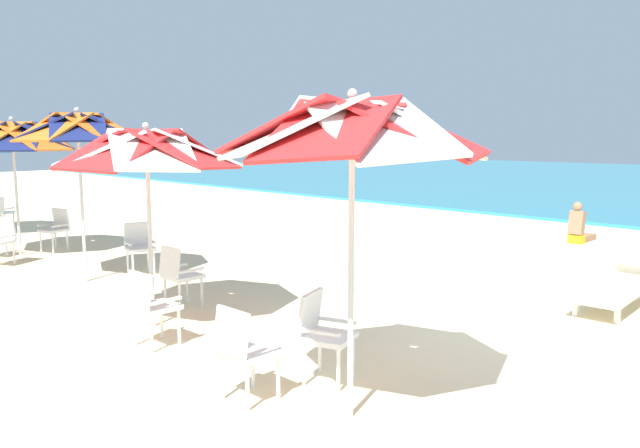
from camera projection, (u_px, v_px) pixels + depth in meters
The scene contains 15 objects.
ground_plane at pixel (502, 334), 7.22m from camera, with size 80.00×80.00×0.00m, color beige.
beach_umbrella_0 at pixel (352, 133), 4.77m from camera, with size 2.19×2.19×2.70m.
plastic_chair_0 at pixel (322, 331), 5.79m from camera, with size 0.59×0.57×0.87m.
plastic_chair_1 at pixel (244, 347), 5.33m from camera, with size 0.45×0.48×0.87m.
beach_umbrella_1 at pixel (147, 151), 7.24m from camera, with size 2.29×2.29×2.49m.
plastic_chair_2 at pixel (150, 303), 6.73m from camera, with size 0.46×0.49×0.87m.
plastic_chair_3 at pixel (179, 273), 8.24m from camera, with size 0.45×0.48×0.87m.
beach_umbrella_2 at pixel (78, 130), 9.53m from camera, with size 2.05×2.05×2.78m.
plastic_chair_4 at pixel (139, 245), 10.39m from camera, with size 0.55×0.53×0.87m.
beach_umbrella_3 at pixel (12, 137), 11.70m from camera, with size 2.40×2.40×2.71m.
plastic_chair_5 at pixel (56, 227), 12.40m from camera, with size 0.56×0.58×0.87m.
plastic_chair_6 at pixel (0, 238), 11.02m from camera, with size 0.60×0.62×0.87m.
plastic_chair_8 at pixel (0, 211), 15.12m from camera, with size 0.62×0.63×0.87m.
sun_lounger_1 at pixel (617, 286), 8.38m from camera, with size 0.77×2.18×0.62m.
beachgoer_seated at pixel (579, 229), 13.43m from camera, with size 0.30×0.93×0.92m.
Camera 1 is at (3.46, -6.41, 2.33)m, focal length 34.20 mm.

